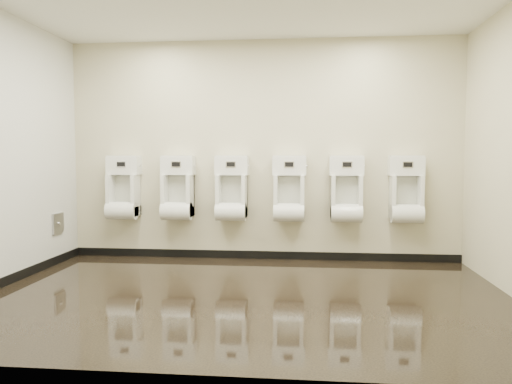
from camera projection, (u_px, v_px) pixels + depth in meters
The scene contains 11 objects.
ground at pixel (246, 296), 4.74m from camera, with size 5.00×3.50×0.00m, color black.
back_wall at pixel (262, 151), 6.38m from camera, with size 5.00×0.02×2.80m, color beige.
front_wall at pixel (209, 143), 2.90m from camera, with size 5.00×0.02×2.80m, color beige.
skirting_back at pixel (262, 255), 6.46m from camera, with size 5.00×0.02×0.10m, color black.
access_panel at pixel (58, 223), 6.14m from camera, with size 0.04×0.25×0.25m.
urinal_0 at pixel (123, 192), 6.45m from camera, with size 0.43×0.32×0.81m.
urinal_1 at pixel (178, 193), 6.38m from camera, with size 0.43×0.32×0.81m.
urinal_2 at pixel (232, 193), 6.31m from camera, with size 0.43×0.32×0.81m.
urinal_3 at pixel (289, 194), 6.24m from camera, with size 0.43×0.32×0.81m.
urinal_4 at pixel (346, 194), 6.17m from camera, with size 0.43×0.32×0.81m.
urinal_5 at pixel (406, 194), 6.09m from camera, with size 0.43×0.32×0.81m.
Camera 1 is at (0.57, -4.62, 1.31)m, focal length 35.00 mm.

